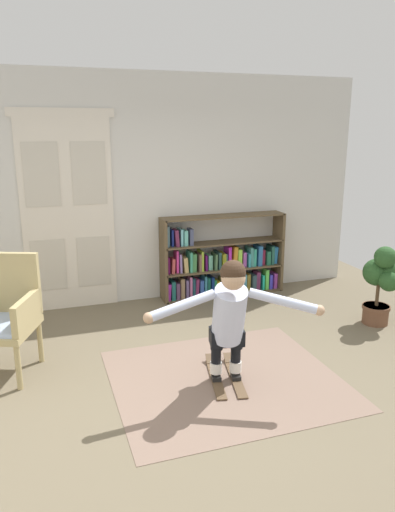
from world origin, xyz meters
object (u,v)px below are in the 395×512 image
Objects in this scene: wicker_chair at (2,312)px; bookshelf at (220,264)px; potted_plant at (381,280)px; person_skier at (230,313)px; skis_pair at (225,375)px.

bookshelf is at bearing 26.81° from wicker_chair.
person_skier is at bearing -160.13° from potted_plant.
potted_plant is at bearing -2.39° from wicker_chair.
person_skier reaches higher than potted_plant.
skis_pair is 0.70m from person_skier.
wicker_chair is 4.08m from potted_plant.
wicker_chair is at bearing 152.54° from person_skier.
wicker_chair is 2.10m from person_skier.
wicker_chair is 1.17× the size of potted_plant.
bookshelf is 1.18× the size of person_skier.
potted_plant is 0.65× the size of person_skier.
person_skier is at bearing -101.88° from skis_pair.
bookshelf is 1.55× the size of wicker_chair.
person_skier reaches higher than skis_pair.
skis_pair is at bearing -22.88° from wicker_chair.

